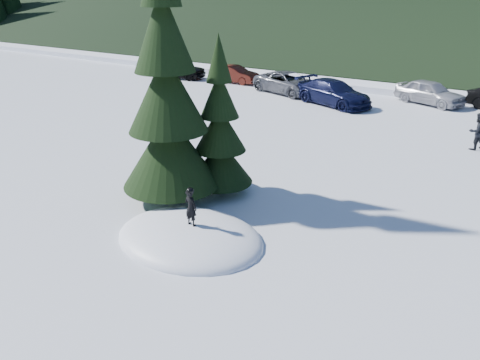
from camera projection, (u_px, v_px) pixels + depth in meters
The scene contains 11 objects.
ground at pixel (190, 239), 13.37m from camera, with size 200.00×200.00×0.00m, color white.
snow_mound at pixel (190, 239), 13.37m from camera, with size 4.48×3.52×0.96m, color white.
spruce_tall at pixel (167, 103), 14.60m from camera, with size 3.20×3.20×8.60m.
spruce_short at pixel (220, 134), 15.64m from camera, with size 2.20×2.20×5.37m.
child_skier at pixel (191, 208), 12.95m from camera, with size 0.39×0.25×1.06m, color black.
adult_0 at pixel (477, 131), 20.43m from camera, with size 0.80×0.62×1.65m, color black.
car_0 at pixel (177, 68), 36.61m from camera, with size 1.82×4.52×1.54m, color black.
car_1 at pixel (234, 74), 34.92m from camera, with size 1.34×3.83×1.26m, color #40120B.
car_2 at pixel (288, 83), 31.41m from camera, with size 2.35×5.09×1.42m, color #55575E.
car_3 at pixel (333, 93), 28.31m from camera, with size 2.08×5.11×1.48m, color black.
car_4 at pixel (430, 92), 28.49m from camera, with size 1.71×4.26×1.45m, color #9E9FA7.
Camera 1 is at (7.64, -8.98, 6.67)m, focal length 35.00 mm.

